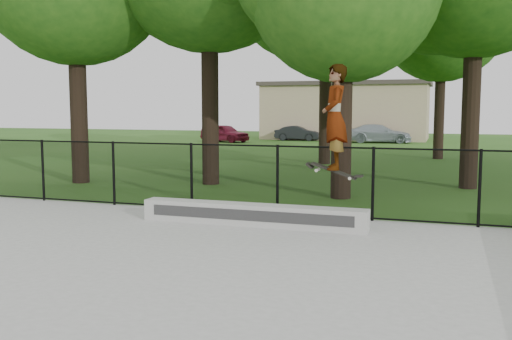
# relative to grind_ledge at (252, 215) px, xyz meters

# --- Properties ---
(grind_ledge) EXTENTS (4.49, 0.40, 0.41)m
(grind_ledge) POSITION_rel_grind_ledge_xyz_m (0.00, 0.00, 0.00)
(grind_ledge) COLOR #AFAFAA
(grind_ledge) RESTS_ON concrete_slab
(car_a) EXTENTS (3.89, 2.57, 1.24)m
(car_a) POSITION_rel_grind_ledge_xyz_m (-11.15, 26.59, 0.35)
(car_a) COLOR maroon
(car_a) RESTS_ON ground
(car_b) EXTENTS (3.00, 1.34, 1.06)m
(car_b) POSITION_rel_grind_ledge_xyz_m (-6.77, 29.82, 0.26)
(car_b) COLOR black
(car_b) RESTS_ON ground
(car_c) EXTENTS (4.13, 2.21, 1.25)m
(car_c) POSITION_rel_grind_ledge_xyz_m (-0.84, 29.01, 0.36)
(car_c) COLOR #98A4AD
(car_c) RESTS_ON ground
(skater_airborne) EXTENTS (0.81, 0.78, 2.07)m
(skater_airborne) POSITION_rel_grind_ledge_xyz_m (1.65, -0.27, 1.87)
(skater_airborne) COLOR black
(skater_airborne) RESTS_ON ground
(chainlink_fence) EXTENTS (16.06, 0.06, 1.50)m
(chainlink_fence) POSITION_rel_grind_ledge_xyz_m (-1.84, 1.20, 0.54)
(chainlink_fence) COLOR black
(chainlink_fence) RESTS_ON concrete_slab
(distant_building) EXTENTS (12.40, 6.40, 4.30)m
(distant_building) POSITION_rel_grind_ledge_xyz_m (-3.84, 33.30, 1.90)
(distant_building) COLOR tan
(distant_building) RESTS_ON ground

